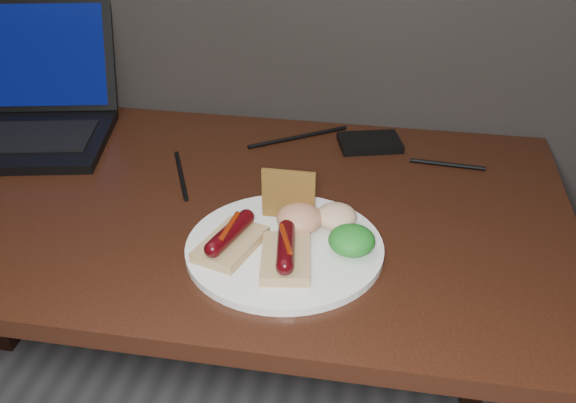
% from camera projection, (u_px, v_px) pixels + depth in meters
% --- Properties ---
extents(desk, '(1.40, 0.70, 0.75)m').
position_uv_depth(desk, '(166.00, 235.00, 1.17)').
color(desk, '#351A0D').
rests_on(desk, ground).
extents(laptop, '(0.43, 0.41, 0.25)m').
position_uv_depth(laptop, '(19.00, 109.00, 1.31)').
color(laptop, black).
rests_on(laptop, desk).
extents(hard_drive, '(0.14, 0.11, 0.02)m').
position_uv_depth(hard_drive, '(370.00, 143.00, 1.28)').
color(hard_drive, black).
rests_on(hard_drive, desk).
extents(desk_cables, '(1.14, 0.35, 0.01)m').
position_uv_depth(desk_cables, '(197.00, 151.00, 1.25)').
color(desk_cables, black).
rests_on(desk_cables, desk).
extents(plate, '(0.34, 0.34, 0.01)m').
position_uv_depth(plate, '(285.00, 248.00, 0.97)').
color(plate, white).
rests_on(plate, desk).
extents(bread_sausage_left, '(0.10, 0.13, 0.04)m').
position_uv_depth(bread_sausage_left, '(230.00, 239.00, 0.95)').
color(bread_sausage_left, '#D0B97A').
rests_on(bread_sausage_left, plate).
extents(bread_sausage_center, '(0.09, 0.12, 0.04)m').
position_uv_depth(bread_sausage_center, '(286.00, 253.00, 0.92)').
color(bread_sausage_center, '#D0B97A').
rests_on(bread_sausage_center, plate).
extents(crispbread, '(0.09, 0.01, 0.08)m').
position_uv_depth(crispbread, '(289.00, 195.00, 1.01)').
color(crispbread, olive).
rests_on(crispbread, plate).
extents(salad_greens, '(0.07, 0.07, 0.04)m').
position_uv_depth(salad_greens, '(352.00, 240.00, 0.94)').
color(salad_greens, '#115814').
rests_on(salad_greens, plate).
extents(salsa_mound, '(0.07, 0.07, 0.04)m').
position_uv_depth(salsa_mound, '(299.00, 218.00, 0.99)').
color(salsa_mound, '#A71C10').
rests_on(salsa_mound, plate).
extents(coleslaw_mound, '(0.06, 0.06, 0.04)m').
position_uv_depth(coleslaw_mound, '(336.00, 216.00, 1.00)').
color(coleslaw_mound, beige).
rests_on(coleslaw_mound, plate).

